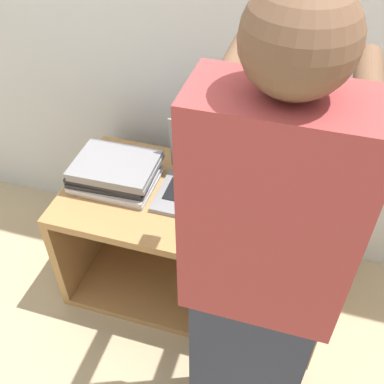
% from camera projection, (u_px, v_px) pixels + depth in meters
% --- Properties ---
extents(ground_plane, '(12.00, 12.00, 0.00)m').
position_uv_depth(ground_plane, '(178.00, 335.00, 2.03)').
color(ground_plane, tan).
extents(wall_back, '(8.00, 0.05, 2.40)m').
position_uv_depth(wall_back, '(229.00, 9.00, 1.73)').
color(wall_back, silver).
rests_on(wall_back, ground_plane).
extents(cart, '(1.15, 0.61, 0.56)m').
position_uv_depth(cart, '(201.00, 235.00, 2.10)').
color(cart, '#A87A47').
rests_on(cart, ground_plane).
extents(laptop_open, '(0.34, 0.30, 0.28)m').
position_uv_depth(laptop_open, '(202.00, 182.00, 1.86)').
color(laptop_open, gray).
rests_on(laptop_open, cart).
extents(laptop_stack_left, '(0.36, 0.28, 0.11)m').
position_uv_depth(laptop_stack_left, '(115.00, 172.00, 1.91)').
color(laptop_stack_left, '#B7B7BC').
rests_on(laptop_stack_left, cart).
extents(laptop_stack_right, '(0.36, 0.29, 0.13)m').
position_uv_depth(laptop_stack_right, '(290.00, 205.00, 1.74)').
color(laptop_stack_right, slate).
rests_on(laptop_stack_right, cart).
extents(person, '(0.40, 0.53, 1.63)m').
position_uv_depth(person, '(259.00, 286.00, 1.24)').
color(person, '#2D3342').
rests_on(person, ground_plane).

